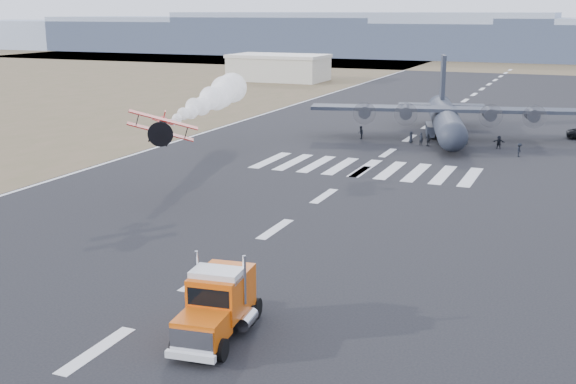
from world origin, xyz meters
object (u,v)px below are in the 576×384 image
Objects in this scene: semi_truck at (218,303)px; crew_e at (411,137)px; transport_aircraft at (446,117)px; crew_a at (421,139)px; crew_f at (499,142)px; crew_d at (428,140)px; crew_c at (519,150)px; crew_h at (452,136)px; hangar_left at (279,67)px; crew_b at (361,133)px; crew_g at (449,142)px; aerobatic_biplane at (161,127)px.

crew_e is (-4.16, 64.11, -1.14)m from semi_truck.
crew_a is (-1.78, -7.55, -2.00)m from transport_aircraft.
crew_d is at bearing -166.22° from crew_f.
crew_h is (-9.63, 6.83, 0.04)m from crew_c.
crew_h is at bearing -51.92° from hangar_left.
semi_truck is 4.90× the size of crew_b.
hangar_left reaches higher than crew_b.
crew_b reaches higher than crew_d.
crew_d is at bearing -109.71° from transport_aircraft.
semi_truck is 0.23× the size of transport_aircraft.
semi_truck is 62.61m from crew_d.
semi_truck is 61.88m from crew_g.
crew_a reaches higher than crew_d.
aerobatic_biplane is 41.98m from crew_d.
crew_e is at bearing 87.00° from semi_truck.
crew_g reaches higher than crew_f.
crew_c is (22.09, -4.73, -0.06)m from crew_b.
crew_c is 12.39m from crew_d.
semi_truck is 70.53m from transport_aircraft.
crew_d is 3.09m from crew_e.
crew_e is (-1.66, 1.15, -0.06)m from crew_a.
crew_h is at bearing 82.46° from semi_truck.
semi_truck is 5.31× the size of crew_d.
crew_a is (54.68, -77.81, -2.56)m from hangar_left.
crew_a is at bearing -117.58° from transport_aircraft.
crew_f is (8.26, -6.09, -1.99)m from transport_aircraft.
crew_f is at bearing 76.61° from semi_truck.
hangar_left is at bearing 132.51° from crew_f.
transport_aircraft is at bearing 52.41° from aerobatic_biplane.
transport_aircraft reaches higher than crew_c.
crew_d is (17.96, 37.45, -6.14)m from aerobatic_biplane.
crew_a is 1.08× the size of crew_e.
crew_c is at bearing -50.10° from hangar_left.
transport_aircraft is 22.64× the size of crew_d.
crew_b is at bearing -59.10° from hangar_left.
crew_d is (55.71, -78.19, -2.57)m from hangar_left.
aerobatic_biplane is 42.31m from crew_e.
crew_a is 10.15m from crew_f.
crew_f is (19.04, -0.03, -0.05)m from crew_b.
transport_aircraft is at bearing 172.89° from crew_g.
crew_b is at bearing -144.99° from crew_h.
transport_aircraft is 21.27× the size of crew_g.
aerobatic_biplane is 46.57m from crew_h.
crew_d is (-1.46, 62.59, -1.09)m from semi_truck.
aerobatic_biplane is 3.55× the size of crew_b.
crew_h reaches higher than crew_c.
crew_d is 3.08m from crew_g.
transport_aircraft is at bearing 137.73° from crew_e.
crew_e is at bearing 53.42° from aerobatic_biplane.
transport_aircraft is at bearing 51.65° from crew_c.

